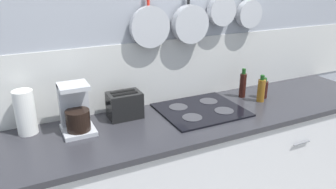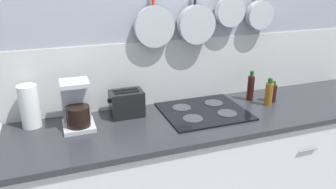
{
  "view_description": "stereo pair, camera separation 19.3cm",
  "coord_description": "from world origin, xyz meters",
  "px_view_note": "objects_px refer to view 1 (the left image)",
  "views": [
    {
      "loc": [
        -0.87,
        -1.63,
        1.8
      ],
      "look_at": [
        -0.08,
        0.0,
        1.12
      ],
      "focal_mm": 35.0,
      "sensor_mm": 36.0,
      "label": 1
    },
    {
      "loc": [
        -0.69,
        -1.7,
        1.8
      ],
      "look_at": [
        -0.08,
        0.0,
        1.12
      ],
      "focal_mm": 35.0,
      "sensor_mm": 36.0,
      "label": 2
    }
  ],
  "objects_px": {
    "toaster": "(125,105)",
    "paper_towel_roll": "(25,112)",
    "bottle_cooking_wine": "(264,89)",
    "bottle_dish_soap": "(261,90)",
    "bottle_sesame_oil": "(243,85)",
    "coffee_maker": "(76,111)"
  },
  "relations": [
    {
      "from": "toaster",
      "to": "paper_towel_roll",
      "type": "bearing_deg",
      "value": 176.26
    },
    {
      "from": "toaster",
      "to": "bottle_cooking_wine",
      "type": "height_order",
      "value": "toaster"
    },
    {
      "from": "bottle_dish_soap",
      "to": "bottle_cooking_wine",
      "type": "height_order",
      "value": "bottle_dish_soap"
    },
    {
      "from": "toaster",
      "to": "bottle_sesame_oil",
      "type": "bearing_deg",
      "value": -2.12
    },
    {
      "from": "coffee_maker",
      "to": "bottle_cooking_wine",
      "type": "distance_m",
      "value": 1.33
    },
    {
      "from": "paper_towel_roll",
      "to": "bottle_sesame_oil",
      "type": "xyz_separation_m",
      "value": [
        1.45,
        -0.07,
        -0.03
      ]
    },
    {
      "from": "bottle_sesame_oil",
      "to": "coffee_maker",
      "type": "bearing_deg",
      "value": -179.25
    },
    {
      "from": "coffee_maker",
      "to": "bottle_cooking_wine",
      "type": "height_order",
      "value": "coffee_maker"
    },
    {
      "from": "coffee_maker",
      "to": "bottle_sesame_oil",
      "type": "distance_m",
      "value": 1.19
    },
    {
      "from": "bottle_dish_soap",
      "to": "toaster",
      "type": "bearing_deg",
      "value": 170.48
    },
    {
      "from": "coffee_maker",
      "to": "bottle_cooking_wine",
      "type": "relative_size",
      "value": 1.87
    },
    {
      "from": "paper_towel_roll",
      "to": "bottle_sesame_oil",
      "type": "relative_size",
      "value": 1.19
    },
    {
      "from": "paper_towel_roll",
      "to": "coffee_maker",
      "type": "distance_m",
      "value": 0.27
    },
    {
      "from": "paper_towel_roll",
      "to": "bottle_sesame_oil",
      "type": "bearing_deg",
      "value": -2.75
    },
    {
      "from": "toaster",
      "to": "bottle_sesame_oil",
      "type": "relative_size",
      "value": 1.03
    },
    {
      "from": "paper_towel_roll",
      "to": "toaster",
      "type": "xyz_separation_m",
      "value": [
        0.57,
        -0.04,
        -0.05
      ]
    },
    {
      "from": "coffee_maker",
      "to": "bottle_dish_soap",
      "type": "xyz_separation_m",
      "value": [
        1.26,
        -0.11,
        -0.03
      ]
    },
    {
      "from": "coffee_maker",
      "to": "bottle_cooking_wine",
      "type": "xyz_separation_m",
      "value": [
        1.32,
        -0.06,
        -0.05
      ]
    },
    {
      "from": "bottle_cooking_wine",
      "to": "toaster",
      "type": "bearing_deg",
      "value": 173.71
    },
    {
      "from": "toaster",
      "to": "bottle_sesame_oil",
      "type": "height_order",
      "value": "bottle_sesame_oil"
    },
    {
      "from": "bottle_sesame_oil",
      "to": "bottle_cooking_wine",
      "type": "bearing_deg",
      "value": -31.52
    },
    {
      "from": "bottle_sesame_oil",
      "to": "toaster",
      "type": "bearing_deg",
      "value": 177.88
    }
  ]
}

